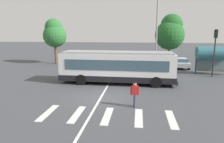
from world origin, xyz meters
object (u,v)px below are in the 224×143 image
at_px(parked_car_red, 104,61).
at_px(parked_car_blue, 160,62).
at_px(traffic_light_far_corner, 215,46).
at_px(background_tree_left, 54,33).
at_px(background_tree_right, 170,32).
at_px(parked_car_silver, 180,62).
at_px(twin_arm_street_lamp, 157,22).
at_px(parked_car_black, 141,61).
at_px(bus_stop_shelter, 214,54).
at_px(parked_car_charcoal, 122,61).
at_px(city_transit_bus, 117,67).
at_px(parked_car_champagne, 87,60).
at_px(pedestrian_crossing_street, 135,93).

xyz_separation_m(parked_car_red, parked_car_blue, (7.94, 0.11, 0.00)).
relative_size(traffic_light_far_corner, background_tree_left, 0.75).
relative_size(background_tree_left, background_tree_right, 0.88).
distance_m(parked_car_silver, twin_arm_street_lamp, 6.78).
relative_size(parked_car_black, bus_stop_shelter, 1.19).
distance_m(parked_car_black, bus_stop_shelter, 9.41).
distance_m(parked_car_charcoal, parked_car_blue, 5.37).
bearing_deg(bus_stop_shelter, city_transit_bus, -152.52).
xyz_separation_m(parked_car_silver, traffic_light_far_corner, (2.41, -5.47, 2.66)).
bearing_deg(parked_car_black, bus_stop_shelter, -27.95).
distance_m(parked_car_blue, parked_car_silver, 2.69).
xyz_separation_m(parked_car_champagne, parked_car_blue, (10.56, -0.51, 0.00)).
distance_m(twin_arm_street_lamp, background_tree_left, 15.56).
height_order(pedestrian_crossing_street, parked_car_blue, pedestrian_crossing_street).
bearing_deg(background_tree_right, twin_arm_street_lamp, -107.84).
bearing_deg(parked_car_black, pedestrian_crossing_street, -91.81).
bearing_deg(parked_car_silver, bus_stop_shelter, -56.07).
height_order(traffic_light_far_corner, background_tree_right, background_tree_right).
height_order(parked_car_champagne, parked_car_red, same).
xyz_separation_m(pedestrian_crossing_street, parked_car_red, (-4.74, 15.71, -0.20)).
distance_m(parked_car_champagne, background_tree_right, 14.82).
bearing_deg(parked_car_champagne, pedestrian_crossing_street, -65.72).
relative_size(parked_car_champagne, parked_car_silver, 1.02).
xyz_separation_m(pedestrian_crossing_street, parked_car_blue, (3.20, 15.82, -0.20)).
height_order(city_transit_bus, parked_car_champagne, city_transit_bus).
distance_m(parked_car_champagne, twin_arm_street_lamp, 11.39).
xyz_separation_m(parked_car_black, parked_car_silver, (5.38, -0.18, 0.00)).
distance_m(parked_car_red, parked_car_silver, 10.63).
relative_size(parked_car_silver, background_tree_left, 0.66).
relative_size(parked_car_red, parked_car_silver, 1.00).
bearing_deg(parked_car_blue, parked_car_black, 174.37).
xyz_separation_m(parked_car_blue, traffic_light_far_corner, (5.10, -5.39, 2.66)).
relative_size(traffic_light_far_corner, background_tree_right, 0.66).
xyz_separation_m(city_transit_bus, traffic_light_far_corner, (10.13, 4.17, 1.84)).
relative_size(parked_car_black, parked_car_blue, 0.99).
xyz_separation_m(parked_car_champagne, parked_car_silver, (13.26, -0.42, 0.00)).
bearing_deg(parked_car_champagne, background_tree_left, 167.16).
bearing_deg(parked_car_champagne, parked_car_charcoal, -1.79).
bearing_deg(parked_car_red, parked_car_champagne, 166.68).
xyz_separation_m(parked_car_black, background_tree_right, (4.81, 6.76, 4.04)).
height_order(parked_car_blue, traffic_light_far_corner, traffic_light_far_corner).
bearing_deg(pedestrian_crossing_street, parked_car_champagne, 114.28).
bearing_deg(parked_car_silver, city_transit_bus, -128.70).
bearing_deg(parked_car_black, parked_car_silver, -1.89).
xyz_separation_m(pedestrian_crossing_street, bus_stop_shelter, (8.69, 11.74, 1.45)).
distance_m(pedestrian_crossing_street, background_tree_right, 23.77).
distance_m(pedestrian_crossing_street, parked_car_black, 16.09).
bearing_deg(traffic_light_far_corner, background_tree_right, 103.52).
bearing_deg(background_tree_left, traffic_light_far_corner, -18.73).
bearing_deg(parked_car_black, traffic_light_far_corner, -35.95).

